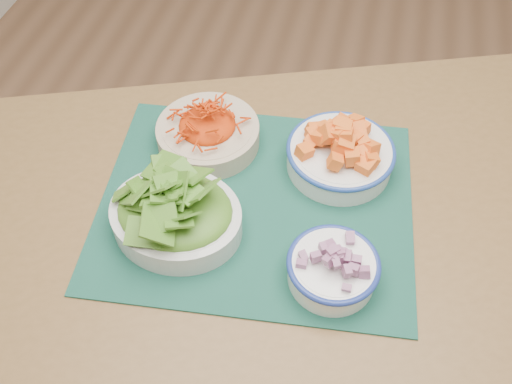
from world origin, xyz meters
TOP-DOWN VIEW (x-y plane):
  - ground at (0.00, 0.00)m, footprint 4.00×4.00m
  - table at (-0.14, -0.16)m, footprint 1.41×1.18m
  - placemat at (-0.20, -0.14)m, footprint 0.60×0.51m
  - carrot_bowl at (-0.32, -0.01)m, footprint 0.24×0.24m
  - squash_bowl at (-0.07, -0.02)m, footprint 0.24×0.24m
  - lettuce_bowl at (-0.32, -0.22)m, footprint 0.25×0.22m
  - onion_bowl at (-0.04, -0.26)m, footprint 0.16×0.16m

SIDE VIEW (x-z plane):
  - ground at x=0.00m, z-range 0.00..0.00m
  - table at x=-0.14m, z-range 0.28..1.03m
  - placemat at x=-0.20m, z-range 0.75..0.75m
  - carrot_bowl at x=-0.32m, z-range 0.75..0.83m
  - onion_bowl at x=-0.04m, z-range 0.75..0.83m
  - squash_bowl at x=-0.07m, z-range 0.75..0.85m
  - lettuce_bowl at x=-0.32m, z-range 0.75..0.85m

